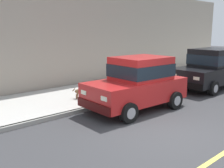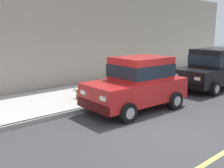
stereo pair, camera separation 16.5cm
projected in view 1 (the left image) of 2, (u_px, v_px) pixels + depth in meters
ground_plane at (168, 133)px, 7.40m from camera, size 80.00×80.00×0.00m
curb at (96, 107)px, 9.70m from camera, size 0.16×64.00×0.14m
sidewalk at (68, 98)px, 11.01m from camera, size 3.60×64.00×0.14m
car_red_hatchback at (138, 83)px, 9.49m from camera, size 2.06×3.86×1.88m
car_black_sedan at (212, 68)px, 13.06m from camera, size 2.07×4.62×1.92m
dog_brown at (82, 91)px, 10.55m from camera, size 0.62×0.52×0.49m
fire_hydrant at (131, 85)px, 11.48m from camera, size 0.34×0.24×0.72m
building_facade at (122, 36)px, 15.45m from camera, size 0.50×20.00×4.94m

